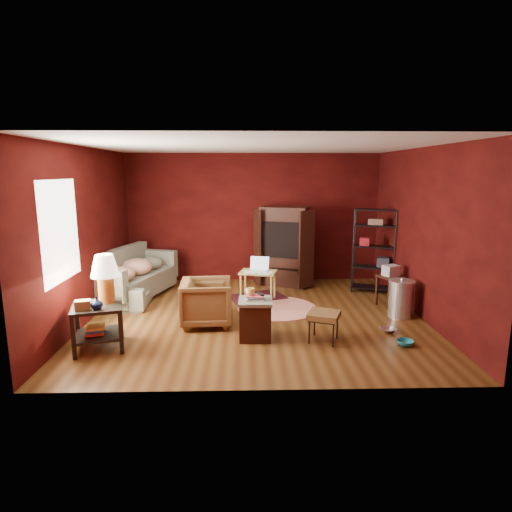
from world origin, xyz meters
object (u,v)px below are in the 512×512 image
at_px(wire_shelving, 375,247).
at_px(side_table, 101,293).
at_px(hamper, 255,318).
at_px(armchair, 207,300).
at_px(sofa, 133,278).
at_px(tv_armoire, 284,245).
at_px(laptop_desk, 258,274).

bearing_deg(wire_shelving, side_table, -130.77).
relative_size(side_table, hamper, 1.91).
distance_m(armchair, hamper, 0.98).
height_order(side_table, hamper, side_table).
bearing_deg(sofa, tv_armoire, -74.49).
bearing_deg(hamper, tv_armoire, 77.12).
relative_size(sofa, wire_shelving, 1.17).
height_order(armchair, tv_armoire, tv_armoire).
xyz_separation_m(sofa, laptop_desk, (2.40, -0.24, 0.12)).
relative_size(armchair, hamper, 1.19).
distance_m(side_table, tv_armoire, 4.28).
bearing_deg(tv_armoire, hamper, -83.03).
bearing_deg(laptop_desk, side_table, -123.22).
height_order(side_table, wire_shelving, wire_shelving).
distance_m(armchair, tv_armoire, 2.84).
relative_size(hamper, laptop_desk, 0.82).
relative_size(armchair, wire_shelving, 0.48).
xyz_separation_m(side_table, hamper, (2.12, 0.22, -0.47)).
xyz_separation_m(side_table, wire_shelving, (4.57, 2.65, 0.15)).
distance_m(tv_armoire, wire_shelving, 1.86).
relative_size(hamper, tv_armoire, 0.40).
bearing_deg(tv_armoire, side_table, -111.12).
xyz_separation_m(sofa, wire_shelving, (4.75, 0.31, 0.54)).
bearing_deg(laptop_desk, tv_armoire, 75.70).
height_order(armchair, hamper, armchair).
bearing_deg(side_table, wire_shelving, 30.08).
relative_size(sofa, tv_armoire, 1.17).
bearing_deg(tv_armoire, laptop_desk, -97.72).
distance_m(hamper, laptop_desk, 1.90).
distance_m(sofa, tv_armoire, 3.15).
height_order(sofa, tv_armoire, tv_armoire).
xyz_separation_m(laptop_desk, tv_armoire, (0.59, 1.13, 0.37)).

